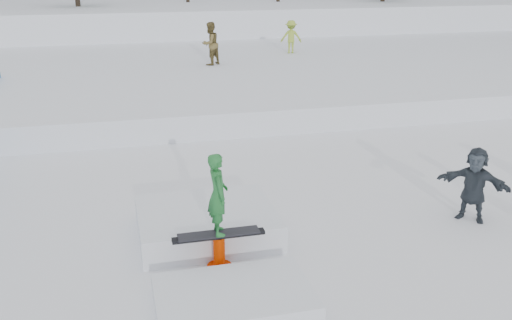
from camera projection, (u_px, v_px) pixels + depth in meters
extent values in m
plane|color=white|center=(256.00, 254.00, 10.42)|extent=(120.00, 120.00, 0.00)
cube|color=white|center=(144.00, 22.00, 37.45)|extent=(60.00, 14.00, 2.40)
cube|color=white|center=(167.00, 73.00, 24.91)|extent=(50.00, 18.00, 0.80)
cylinder|color=black|center=(0.00, 86.00, 21.71)|extent=(0.05, 0.05, 1.10)
imported|color=brown|center=(210.00, 44.00, 24.28)|extent=(1.12, 1.08, 1.81)
imported|color=#9CBA38|center=(291.00, 37.00, 27.46)|extent=(1.12, 0.80, 1.56)
imported|color=#2E363E|center=(474.00, 184.00, 11.57)|extent=(1.34, 1.35, 1.55)
cube|color=white|center=(207.00, 223.00, 11.03)|extent=(2.60, 2.20, 0.54)
cube|color=white|center=(234.00, 298.00, 8.79)|extent=(2.40, 1.60, 0.30)
cylinder|color=#D83903|center=(220.00, 267.00, 9.92)|extent=(0.44, 0.44, 0.06)
cylinder|color=#D83903|center=(219.00, 253.00, 9.83)|extent=(0.20, 0.20, 0.60)
cube|color=black|center=(219.00, 236.00, 9.72)|extent=(1.60, 0.16, 0.06)
cube|color=black|center=(219.00, 234.00, 9.71)|extent=(1.40, 0.28, 0.03)
imported|color=#1F6D2D|center=(218.00, 194.00, 9.47)|extent=(0.34, 0.52, 1.42)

